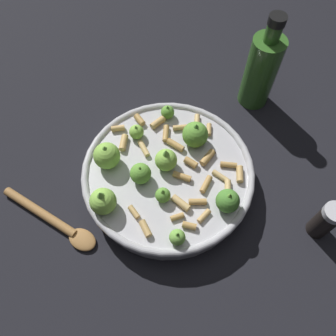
# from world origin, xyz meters

# --- Properties ---
(ground_plane) EXTENTS (2.40, 2.40, 0.00)m
(ground_plane) POSITION_xyz_m (0.00, 0.00, 0.00)
(ground_plane) COLOR black
(cooking_pan) EXTENTS (0.31, 0.31, 0.10)m
(cooking_pan) POSITION_xyz_m (0.00, 0.00, 0.03)
(cooking_pan) COLOR #B7B7BC
(cooking_pan) RESTS_ON ground
(pepper_shaker) EXTENTS (0.04, 0.04, 0.09)m
(pepper_shaker) POSITION_xyz_m (-0.17, -0.22, 0.04)
(pepper_shaker) COLOR black
(pepper_shaker) RESTS_ON ground
(olive_oil_bottle) EXTENTS (0.06, 0.06, 0.21)m
(olive_oil_bottle) POSITION_xyz_m (0.14, -0.24, 0.09)
(olive_oil_bottle) COLOR #336023
(olive_oil_bottle) RESTS_ON ground
(wooden_spoon) EXTENTS (0.17, 0.15, 0.02)m
(wooden_spoon) POSITION_xyz_m (-0.01, 0.22, 0.01)
(wooden_spoon) COLOR #9E703D
(wooden_spoon) RESTS_ON ground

